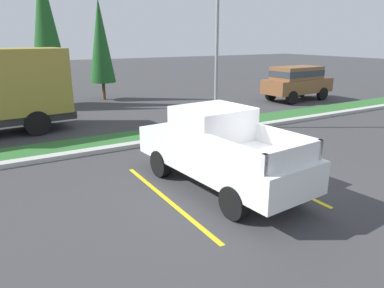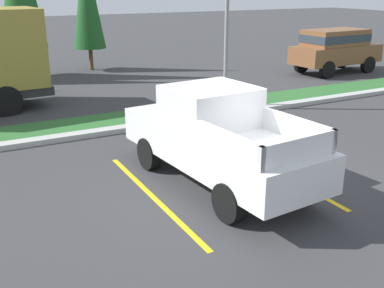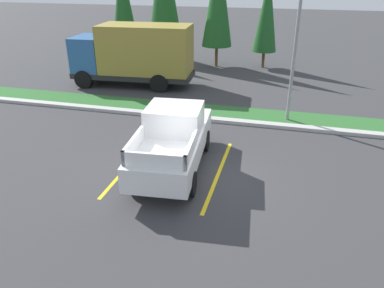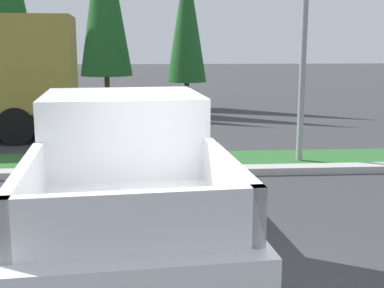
{
  "view_description": "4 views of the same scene",
  "coord_description": "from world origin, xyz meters",
  "px_view_note": "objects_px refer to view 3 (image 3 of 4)",
  "views": [
    {
      "loc": [
        -6.02,
        -6.88,
        3.82
      ],
      "look_at": [
        -1.86,
        0.21,
        1.38
      ],
      "focal_mm": 33.72,
      "sensor_mm": 36.0,
      "label": 1
    },
    {
      "loc": [
        -5.82,
        -7.66,
        4.16
      ],
      "look_at": [
        -1.75,
        0.02,
        1.16
      ],
      "focal_mm": 43.48,
      "sensor_mm": 36.0,
      "label": 2
    },
    {
      "loc": [
        2.51,
        -10.15,
        6.09
      ],
      "look_at": [
        -0.25,
        0.39,
        0.99
      ],
      "focal_mm": 34.82,
      "sensor_mm": 36.0,
      "label": 3
    },
    {
      "loc": [
        -0.56,
        -5.22,
        2.67
      ],
      "look_at": [
        0.02,
        2.64,
        1.11
      ],
      "focal_mm": 48.12,
      "sensor_mm": 36.0,
      "label": 4
    }
  ],
  "objects_px": {
    "street_light": "(296,37)",
    "cypress_tree_leftmost": "(123,0)",
    "pickup_truck_main": "(173,139)",
    "cargo_truck_distant": "(135,53)",
    "cypress_tree_right_inner": "(267,12)"
  },
  "relations": [
    {
      "from": "street_light",
      "to": "cypress_tree_leftmost",
      "type": "height_order",
      "value": "cypress_tree_leftmost"
    },
    {
      "from": "pickup_truck_main",
      "to": "cypress_tree_leftmost",
      "type": "xyz_separation_m",
      "value": [
        -8.42,
        15.31,
        3.13
      ]
    },
    {
      "from": "cargo_truck_distant",
      "to": "street_light",
      "type": "height_order",
      "value": "street_light"
    },
    {
      "from": "cargo_truck_distant",
      "to": "cypress_tree_leftmost",
      "type": "height_order",
      "value": "cypress_tree_leftmost"
    },
    {
      "from": "pickup_truck_main",
      "to": "cypress_tree_right_inner",
      "type": "distance_m",
      "value": 15.56
    },
    {
      "from": "cypress_tree_right_inner",
      "to": "cypress_tree_leftmost",
      "type": "bearing_deg",
      "value": 179.68
    },
    {
      "from": "pickup_truck_main",
      "to": "street_light",
      "type": "relative_size",
      "value": 0.87
    },
    {
      "from": "cargo_truck_distant",
      "to": "cypress_tree_leftmost",
      "type": "relative_size",
      "value": 0.98
    },
    {
      "from": "cargo_truck_distant",
      "to": "street_light",
      "type": "bearing_deg",
      "value": -23.35
    },
    {
      "from": "pickup_truck_main",
      "to": "cargo_truck_distant",
      "type": "height_order",
      "value": "cargo_truck_distant"
    },
    {
      "from": "street_light",
      "to": "cypress_tree_leftmost",
      "type": "bearing_deg",
      "value": 140.08
    },
    {
      "from": "pickup_truck_main",
      "to": "cypress_tree_leftmost",
      "type": "relative_size",
      "value": 0.76
    },
    {
      "from": "pickup_truck_main",
      "to": "cypress_tree_leftmost",
      "type": "distance_m",
      "value": 17.75
    },
    {
      "from": "cypress_tree_right_inner",
      "to": "cargo_truck_distant",
      "type": "bearing_deg",
      "value": -137.0
    },
    {
      "from": "street_light",
      "to": "cypress_tree_leftmost",
      "type": "relative_size",
      "value": 0.88
    }
  ]
}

